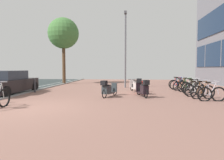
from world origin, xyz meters
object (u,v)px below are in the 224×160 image
Objects in this scene: bicycle_rack_04 at (192,88)px; bicycle_rack_06 at (182,86)px; bicycle_rack_03 at (194,89)px; scooter_extra at (143,89)px; bicycle_rack_07 at (179,85)px; bicycle_rack_05 at (188,87)px; bicycle_rack_08 at (178,84)px; bicycle_rack_00 at (212,94)px; bicycle_rack_02 at (196,91)px; scooter_far at (108,89)px; street_tree at (63,34)px; scooter_near at (139,87)px; scooter_mid at (135,86)px; bollard_far at (35,86)px; lamp_post at (125,46)px; parked_car_near at (8,83)px; bicycle_rack_01 at (203,92)px.

bicycle_rack_06 is at bearing 100.47° from bicycle_rack_04.
bicycle_rack_03 is 3.18m from scooter_extra.
bicycle_rack_04 is 1.03× the size of bicycle_rack_07.
bicycle_rack_05 reaches higher than bicycle_rack_08.
bicycle_rack_05 reaches higher than bicycle_rack_00.
bicycle_rack_02 is 4.79m from scooter_far.
bicycle_rack_02 is 1.46m from bicycle_rack_04.
street_tree reaches higher than scooter_far.
bicycle_rack_00 is at bearing -36.00° from scooter_near.
scooter_far is (-4.87, -1.22, 0.07)m from bicycle_rack_03.
bicycle_rack_03 reaches higher than scooter_far.
bicycle_rack_08 is (0.09, 0.72, -0.01)m from bicycle_rack_07.
bollard_far is at bearing -173.40° from scooter_mid.
lamp_post reaches higher than bicycle_rack_05.
scooter_far is at bearing -18.47° from bollard_far.
parked_car_near is at bearing -168.15° from scooter_mid.
parked_car_near reaches higher than bicycle_rack_00.
scooter_near is (-3.22, 2.34, 0.10)m from bicycle_rack_00.
scooter_near is 1.01× the size of scooter_mid.
bollard_far is (-6.76, 1.50, -0.00)m from scooter_extra.
bicycle_rack_06 reaches higher than scooter_mid.
bicycle_rack_01 is 4.84m from scooter_far.
street_tree reaches higher than scooter_mid.
bicycle_rack_03 is at bearing -2.41° from bollard_far.
scooter_near reaches higher than bicycle_rack_08.
street_tree is (-10.15, 7.37, 4.58)m from bicycle_rack_03.
bicycle_rack_01 is 11.00m from parked_car_near.
bicycle_rack_02 is 10.89m from parked_car_near.
scooter_mid is at bearing -151.39° from bicycle_rack_07.
parked_car_near is at bearing -166.42° from bicycle_rack_06.
scooter_mid is at bearing -42.33° from street_tree.
scooter_near reaches higher than scooter_mid.
scooter_mid is (-3.46, 0.43, 0.06)m from bicycle_rack_04.
bicycle_rack_00 reaches higher than bollard_far.
bicycle_rack_01 is at bearing -38.37° from scooter_mid.
bicycle_rack_02 is 3.14m from scooter_near.
bicycle_rack_03 is at bearing -35.99° from street_tree.
scooter_near reaches higher than bicycle_rack_06.
bicycle_rack_08 is 5.00m from lamp_post.
bicycle_rack_00 is at bearing -86.93° from bicycle_rack_06.
bicycle_rack_05 is at bearing -81.20° from bicycle_rack_07.
scooter_far is at bearing -174.06° from bicycle_rack_02.
bicycle_rack_05 is 9.89m from bollard_far.
lamp_post reaches higher than bicycle_rack_03.
street_tree is at bearing 147.11° from bicycle_rack_04.
bicycle_rack_00 is 0.23× the size of lamp_post.
scooter_mid is 2.00× the size of bollard_far.
bicycle_rack_05 is 0.23× the size of lamp_post.
bicycle_rack_01 reaches higher than bollard_far.
bicycle_rack_00 is at bearing -42.95° from street_tree.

